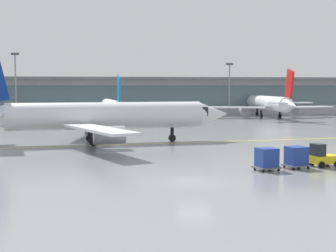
{
  "coord_description": "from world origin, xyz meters",
  "views": [
    {
      "loc": [
        -7.06,
        -35.56,
        7.22
      ],
      "look_at": [
        0.16,
        15.43,
        3.0
      ],
      "focal_mm": 51.61,
      "sensor_mm": 36.0,
      "label": 1
    }
  ],
  "objects_px": {
    "cargo_dolly_trailing": "(267,158)",
    "apron_light_mast_2": "(229,87)",
    "gate_airplane_3": "(269,104)",
    "taxiing_regional_jet": "(103,117)",
    "apron_light_mast_1": "(16,82)",
    "baggage_tug": "(322,157)",
    "gate_airplane_2": "(112,107)",
    "cargo_dolly_lead": "(296,157)"
  },
  "relations": [
    {
      "from": "cargo_dolly_trailing",
      "to": "apron_light_mast_1",
      "type": "bearing_deg",
      "value": 100.96
    },
    {
      "from": "cargo_dolly_trailing",
      "to": "apron_light_mast_2",
      "type": "xyz_separation_m",
      "value": [
        17.96,
        78.02,
        6.16
      ]
    },
    {
      "from": "apron_light_mast_2",
      "to": "taxiing_regional_jet",
      "type": "bearing_deg",
      "value": -119.56
    },
    {
      "from": "gate_airplane_3",
      "to": "taxiing_regional_jet",
      "type": "height_order",
      "value": "taxiing_regional_jet"
    },
    {
      "from": "cargo_dolly_lead",
      "to": "apron_light_mast_1",
      "type": "height_order",
      "value": "apron_light_mast_1"
    },
    {
      "from": "gate_airplane_3",
      "to": "apron_light_mast_1",
      "type": "xyz_separation_m",
      "value": [
        -58.28,
        8.46,
        4.92
      ]
    },
    {
      "from": "gate_airplane_2",
      "to": "taxiing_regional_jet",
      "type": "distance_m",
      "value": 42.14
    },
    {
      "from": "gate_airplane_3",
      "to": "apron_light_mast_2",
      "type": "height_order",
      "value": "apron_light_mast_2"
    },
    {
      "from": "gate_airplane_3",
      "to": "cargo_dolly_lead",
      "type": "height_order",
      "value": "gate_airplane_3"
    },
    {
      "from": "gate_airplane_2",
      "to": "gate_airplane_3",
      "type": "relative_size",
      "value": 0.88
    },
    {
      "from": "cargo_dolly_trailing",
      "to": "apron_light_mast_1",
      "type": "distance_m",
      "value": 84.18
    },
    {
      "from": "gate_airplane_2",
      "to": "apron_light_mast_2",
      "type": "xyz_separation_m",
      "value": [
        29.52,
        13.85,
        4.35
      ]
    },
    {
      "from": "gate_airplane_2",
      "to": "cargo_dolly_lead",
      "type": "xyz_separation_m",
      "value": [
        14.51,
        -63.51,
        -1.81
      ]
    },
    {
      "from": "baggage_tug",
      "to": "taxiing_regional_jet",
      "type": "bearing_deg",
      "value": 120.46
    },
    {
      "from": "apron_light_mast_1",
      "to": "gate_airplane_2",
      "type": "bearing_deg",
      "value": -30.09
    },
    {
      "from": "cargo_dolly_lead",
      "to": "cargo_dolly_trailing",
      "type": "xyz_separation_m",
      "value": [
        -2.95,
        -0.66,
        0.0
      ]
    },
    {
      "from": "gate_airplane_2",
      "to": "apron_light_mast_1",
      "type": "bearing_deg",
      "value": 54.72
    },
    {
      "from": "gate_airplane_2",
      "to": "taxiing_regional_jet",
      "type": "xyz_separation_m",
      "value": [
        -2.21,
        -42.08,
        0.54
      ]
    },
    {
      "from": "baggage_tug",
      "to": "cargo_dolly_trailing",
      "type": "bearing_deg",
      "value": 180.0
    },
    {
      "from": "gate_airplane_2",
      "to": "apron_light_mast_1",
      "type": "height_order",
      "value": "apron_light_mast_1"
    },
    {
      "from": "baggage_tug",
      "to": "cargo_dolly_lead",
      "type": "height_order",
      "value": "baggage_tug"
    },
    {
      "from": "taxiing_regional_jet",
      "to": "gate_airplane_3",
      "type": "bearing_deg",
      "value": 43.61
    },
    {
      "from": "apron_light_mast_1",
      "to": "taxiing_regional_jet",
      "type": "bearing_deg",
      "value": -70.19
    },
    {
      "from": "baggage_tug",
      "to": "gate_airplane_2",
      "type": "bearing_deg",
      "value": 92.74
    },
    {
      "from": "taxiing_regional_jet",
      "to": "baggage_tug",
      "type": "xyz_separation_m",
      "value": [
        19.45,
        -20.83,
        -2.52
      ]
    },
    {
      "from": "gate_airplane_2",
      "to": "cargo_dolly_trailing",
      "type": "bearing_deg",
      "value": -174.98
    },
    {
      "from": "gate_airplane_2",
      "to": "apron_light_mast_1",
      "type": "distance_m",
      "value": 25.93
    },
    {
      "from": "apron_light_mast_2",
      "to": "gate_airplane_3",
      "type": "bearing_deg",
      "value": -54.62
    },
    {
      "from": "gate_airplane_2",
      "to": "gate_airplane_3",
      "type": "bearing_deg",
      "value": -88.51
    },
    {
      "from": "gate_airplane_3",
      "to": "baggage_tug",
      "type": "relative_size",
      "value": 11.57
    },
    {
      "from": "gate_airplane_2",
      "to": "apron_light_mast_1",
      "type": "relative_size",
      "value": 1.92
    },
    {
      "from": "baggage_tug",
      "to": "gate_airplane_3",
      "type": "bearing_deg",
      "value": 61.55
    },
    {
      "from": "baggage_tug",
      "to": "apron_light_mast_1",
      "type": "relative_size",
      "value": 0.19
    },
    {
      "from": "baggage_tug",
      "to": "cargo_dolly_lead",
      "type": "xyz_separation_m",
      "value": [
        -2.73,
        -0.61,
        0.16
      ]
    },
    {
      "from": "taxiing_regional_jet",
      "to": "apron_light_mast_1",
      "type": "bearing_deg",
      "value": 103.17
    },
    {
      "from": "apron_light_mast_2",
      "to": "apron_light_mast_1",
      "type": "bearing_deg",
      "value": -178.74
    },
    {
      "from": "baggage_tug",
      "to": "apron_light_mast_2",
      "type": "distance_m",
      "value": 77.99
    },
    {
      "from": "apron_light_mast_1",
      "to": "apron_light_mast_2",
      "type": "xyz_separation_m",
      "value": [
        51.47,
        1.13,
        -0.98
      ]
    },
    {
      "from": "gate_airplane_3",
      "to": "cargo_dolly_trailing",
      "type": "distance_m",
      "value": 72.81
    },
    {
      "from": "gate_airplane_3",
      "to": "apron_light_mast_1",
      "type": "distance_m",
      "value": 59.1
    },
    {
      "from": "gate_airplane_2",
      "to": "cargo_dolly_trailing",
      "type": "height_order",
      "value": "gate_airplane_2"
    },
    {
      "from": "gate_airplane_3",
      "to": "apron_light_mast_2",
      "type": "distance_m",
      "value": 12.41
    }
  ]
}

